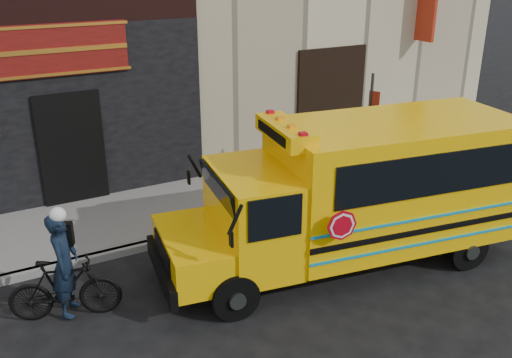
{
  "coord_description": "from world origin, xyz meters",
  "views": [
    {
      "loc": [
        -5.36,
        -7.4,
        5.62
      ],
      "look_at": [
        -0.35,
        1.85,
        1.39
      ],
      "focal_mm": 40.0,
      "sensor_mm": 36.0,
      "label": 1
    }
  ],
  "objects_px": {
    "school_bus": "(363,189)",
    "cyclist": "(65,267)",
    "sign_pole": "(369,133)",
    "bicycle": "(65,289)"
  },
  "relations": [
    {
      "from": "sign_pole",
      "to": "bicycle",
      "type": "distance_m",
      "value": 7.45
    },
    {
      "from": "sign_pole",
      "to": "bicycle",
      "type": "xyz_separation_m",
      "value": [
        -7.23,
        -1.38,
        -1.17
      ]
    },
    {
      "from": "cyclist",
      "to": "sign_pole",
      "type": "bearing_deg",
      "value": -54.96
    },
    {
      "from": "sign_pole",
      "to": "bicycle",
      "type": "bearing_deg",
      "value": -169.16
    },
    {
      "from": "school_bus",
      "to": "cyclist",
      "type": "bearing_deg",
      "value": 170.98
    },
    {
      "from": "school_bus",
      "to": "cyclist",
      "type": "height_order",
      "value": "school_bus"
    },
    {
      "from": "sign_pole",
      "to": "bicycle",
      "type": "relative_size",
      "value": 1.73
    },
    {
      "from": "bicycle",
      "to": "sign_pole",
      "type": "bearing_deg",
      "value": -61.45
    },
    {
      "from": "bicycle",
      "to": "cyclist",
      "type": "height_order",
      "value": "cyclist"
    },
    {
      "from": "school_bus",
      "to": "sign_pole",
      "type": "distance_m",
      "value": 2.87
    }
  ]
}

